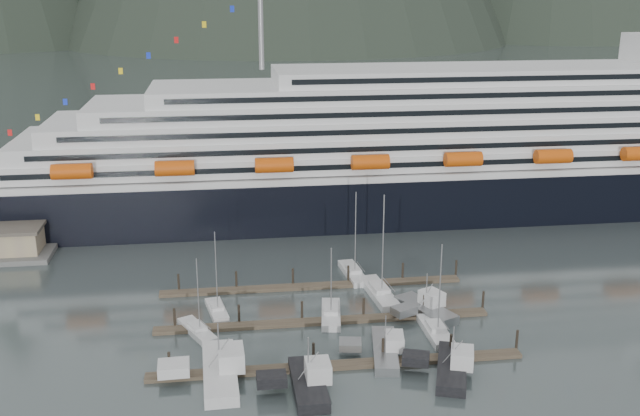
# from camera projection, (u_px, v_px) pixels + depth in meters

# --- Properties ---
(ground) EXTENTS (1600.00, 1600.00, 0.00)m
(ground) POSITION_uv_depth(u_px,v_px,m) (362.00, 330.00, 104.76)
(ground) COLOR #465251
(ground) RESTS_ON ground
(cruise_ship) EXTENTS (210.00, 30.40, 50.30)m
(cruise_ship) POSITION_uv_depth(u_px,v_px,m) (454.00, 154.00, 157.29)
(cruise_ship) COLOR black
(cruise_ship) RESTS_ON ground
(dock_near) EXTENTS (48.18, 2.28, 3.20)m
(dock_near) POSITION_uv_depth(u_px,v_px,m) (339.00, 365.00, 94.60)
(dock_near) COLOR #42352A
(dock_near) RESTS_ON ground
(dock_mid) EXTENTS (48.18, 2.28, 3.20)m
(dock_mid) POSITION_uv_depth(u_px,v_px,m) (324.00, 321.00, 106.93)
(dock_mid) COLOR #42352A
(dock_mid) RESTS_ON ground
(dock_far) EXTENTS (48.18, 2.28, 3.20)m
(dock_far) POSITION_uv_depth(u_px,v_px,m) (313.00, 286.00, 119.26)
(dock_far) COLOR #42352A
(dock_far) RESTS_ON ground
(sailboat_a) EXTENTS (3.62, 8.20, 13.24)m
(sailboat_a) POSITION_uv_depth(u_px,v_px,m) (217.00, 310.00, 109.96)
(sailboat_a) COLOR silver
(sailboat_a) RESTS_ON ground
(sailboat_b) EXTENTS (5.83, 8.97, 11.74)m
(sailboat_b) POSITION_uv_depth(u_px,v_px,m) (197.00, 331.00, 103.51)
(sailboat_b) COLOR silver
(sailboat_b) RESTS_ON ground
(sailboat_c) EXTENTS (4.06, 10.06, 11.54)m
(sailboat_c) POSITION_uv_depth(u_px,v_px,m) (331.00, 315.00, 108.51)
(sailboat_c) COLOR silver
(sailboat_c) RESTS_ON ground
(sailboat_d) EXTENTS (4.19, 12.81, 17.22)m
(sailboat_d) POSITION_uv_depth(u_px,v_px,m) (379.00, 293.00, 115.98)
(sailboat_d) COLOR silver
(sailboat_d) RESTS_ON ground
(sailboat_g) EXTENTS (3.51, 10.75, 15.22)m
(sailboat_g) POSITION_uv_depth(u_px,v_px,m) (353.00, 274.00, 123.90)
(sailboat_g) COLOR silver
(sailboat_g) RESTS_ON ground
(sailboat_h) EXTENTS (2.92, 9.74, 14.07)m
(sailboat_h) POSITION_uv_depth(u_px,v_px,m) (436.00, 332.00, 103.17)
(sailboat_h) COLOR silver
(sailboat_h) RESTS_ON ground
(trawler_a) EXTENTS (10.54, 14.63, 8.03)m
(trawler_a) POSITION_uv_depth(u_px,v_px,m) (218.00, 370.00, 91.81)
(trawler_a) COLOR silver
(trawler_a) RESTS_ON ground
(trawler_b) EXTENTS (8.81, 11.56, 7.53)m
(trawler_b) POSITION_uv_depth(u_px,v_px,m) (307.00, 382.00, 89.16)
(trawler_b) COLOR black
(trawler_b) RESTS_ON ground
(trawler_c) EXTENTS (8.76, 12.26, 6.03)m
(trawler_c) POSITION_uv_depth(u_px,v_px,m) (384.00, 349.00, 97.57)
(trawler_c) COLOR gray
(trawler_c) RESTS_ON ground
(trawler_d) EXTENTS (9.79, 12.32, 7.03)m
(trawler_d) POSITION_uv_depth(u_px,v_px,m) (451.00, 366.00, 92.94)
(trawler_d) COLOR black
(trawler_d) RESTS_ON ground
(trawler_e) EXTENTS (9.54, 11.22, 6.97)m
(trawler_e) POSITION_uv_depth(u_px,v_px,m) (425.00, 308.00, 109.49)
(trawler_e) COLOR gray
(trawler_e) RESTS_ON ground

